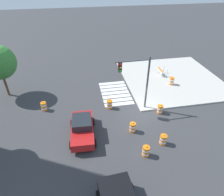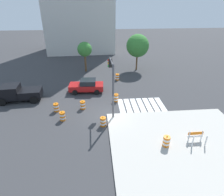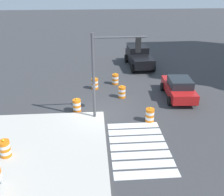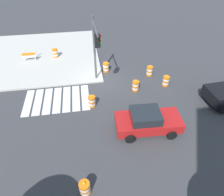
{
  "view_description": "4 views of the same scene",
  "coord_description": "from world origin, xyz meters",
  "px_view_note": "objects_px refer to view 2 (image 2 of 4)",
  "views": [
    {
      "loc": [
        -15.06,
        5.74,
        12.39
      ],
      "look_at": [
        1.74,
        2.61,
        0.88
      ],
      "focal_mm": 31.99,
      "sensor_mm": 36.0,
      "label": 1
    },
    {
      "loc": [
        -0.96,
        -17.16,
        10.91
      ],
      "look_at": [
        0.62,
        0.97,
        1.47
      ],
      "focal_mm": 31.43,
      "sensor_mm": 36.0,
      "label": 2
    },
    {
      "loc": [
        15.83,
        -0.59,
        8.66
      ],
      "look_at": [
        0.79,
        0.54,
        1.54
      ],
      "focal_mm": 41.92,
      "sensor_mm": 36.0,
      "label": 3
    },
    {
      "loc": [
        1.53,
        14.24,
        10.24
      ],
      "look_at": [
        -0.21,
        3.44,
        1.0
      ],
      "focal_mm": 31.27,
      "sensor_mm": 36.0,
      "label": 4
    }
  ],
  "objects_px": {
    "traffic_barrel_median_near": "(63,116)",
    "traffic_barrel_on_sidewalk": "(166,141)",
    "sports_car": "(87,86)",
    "traffic_barrel_far_curb": "(117,77)",
    "traffic_barrel_crosswalk_end": "(83,105)",
    "traffic_barrel_median_far": "(116,98)",
    "street_tree_streetside_near": "(85,50)",
    "traffic_barrel_near_corner": "(103,122)",
    "traffic_light_pole": "(112,78)",
    "street_tree_streetside_mid": "(138,46)",
    "construction_barricade": "(196,136)",
    "traffic_barrel_lane_center": "(56,107)",
    "pickup_truck": "(16,93)"
  },
  "relations": [
    {
      "from": "traffic_barrel_median_near",
      "to": "traffic_barrel_on_sidewalk",
      "type": "xyz_separation_m",
      "value": [
        8.86,
        -4.73,
        0.15
      ]
    },
    {
      "from": "sports_car",
      "to": "traffic_barrel_far_curb",
      "type": "bearing_deg",
      "value": 39.98
    },
    {
      "from": "sports_car",
      "to": "traffic_barrel_crosswalk_end",
      "type": "xyz_separation_m",
      "value": [
        -0.34,
        -4.35,
        -0.36
      ]
    },
    {
      "from": "traffic_barrel_median_far",
      "to": "street_tree_streetside_near",
      "type": "bearing_deg",
      "value": 109.58
    },
    {
      "from": "traffic_barrel_near_corner",
      "to": "traffic_barrel_crosswalk_end",
      "type": "xyz_separation_m",
      "value": [
        -2.05,
        3.37,
        0.0
      ]
    },
    {
      "from": "traffic_barrel_median_far",
      "to": "traffic_barrel_on_sidewalk",
      "type": "distance_m",
      "value": 8.8
    },
    {
      "from": "traffic_barrel_far_curb",
      "to": "traffic_light_pole",
      "type": "height_order",
      "value": "traffic_light_pole"
    },
    {
      "from": "traffic_barrel_median_far",
      "to": "street_tree_streetside_mid",
      "type": "xyz_separation_m",
      "value": [
        4.55,
        10.82,
        3.52
      ]
    },
    {
      "from": "traffic_barrel_crosswalk_end",
      "to": "traffic_barrel_median_far",
      "type": "xyz_separation_m",
      "value": [
        3.78,
        1.4,
        0.0
      ]
    },
    {
      "from": "sports_car",
      "to": "traffic_barrel_near_corner",
      "type": "xyz_separation_m",
      "value": [
        1.71,
        -7.72,
        -0.36
      ]
    },
    {
      "from": "traffic_barrel_on_sidewalk",
      "to": "street_tree_streetside_near",
      "type": "xyz_separation_m",
      "value": [
        -7.02,
        18.96,
        2.95
      ]
    },
    {
      "from": "traffic_barrel_crosswalk_end",
      "to": "traffic_light_pole",
      "type": "xyz_separation_m",
      "value": [
        3.08,
        -1.02,
        3.46
      ]
    },
    {
      "from": "traffic_barrel_median_far",
      "to": "construction_barricade",
      "type": "distance_m",
      "value": 9.84
    },
    {
      "from": "traffic_barrel_crosswalk_end",
      "to": "construction_barricade",
      "type": "height_order",
      "value": "construction_barricade"
    },
    {
      "from": "traffic_barrel_crosswalk_end",
      "to": "traffic_barrel_far_curb",
      "type": "relative_size",
      "value": 1.0
    },
    {
      "from": "street_tree_streetside_mid",
      "to": "traffic_barrel_far_curb",
      "type": "bearing_deg",
      "value": -130.88
    },
    {
      "from": "construction_barricade",
      "to": "traffic_barrel_lane_center",
      "type": "bearing_deg",
      "value": 153.1
    },
    {
      "from": "traffic_barrel_crosswalk_end",
      "to": "traffic_barrel_on_sidewalk",
      "type": "bearing_deg",
      "value": -44.28
    },
    {
      "from": "sports_car",
      "to": "traffic_barrel_median_near",
      "type": "height_order",
      "value": "sports_car"
    },
    {
      "from": "sports_car",
      "to": "traffic_light_pole",
      "type": "bearing_deg",
      "value": -62.92
    },
    {
      "from": "construction_barricade",
      "to": "street_tree_streetside_near",
      "type": "bearing_deg",
      "value": 117.21
    },
    {
      "from": "traffic_barrel_on_sidewalk",
      "to": "street_tree_streetside_mid",
      "type": "bearing_deg",
      "value": 85.91
    },
    {
      "from": "pickup_truck",
      "to": "traffic_light_pole",
      "type": "relative_size",
      "value": 0.96
    },
    {
      "from": "traffic_barrel_median_near",
      "to": "construction_barricade",
      "type": "bearing_deg",
      "value": -21.34
    },
    {
      "from": "traffic_barrel_near_corner",
      "to": "traffic_light_pole",
      "type": "height_order",
      "value": "traffic_light_pole"
    },
    {
      "from": "street_tree_streetside_near",
      "to": "traffic_barrel_near_corner",
      "type": "bearing_deg",
      "value": -82.32
    },
    {
      "from": "pickup_truck",
      "to": "traffic_barrel_median_near",
      "type": "xyz_separation_m",
      "value": [
        5.83,
        -4.64,
        -0.52
      ]
    },
    {
      "from": "pickup_truck",
      "to": "traffic_barrel_far_curb",
      "type": "xyz_separation_m",
      "value": [
        12.38,
        5.41,
        -0.52
      ]
    },
    {
      "from": "traffic_barrel_far_curb",
      "to": "traffic_barrel_on_sidewalk",
      "type": "height_order",
      "value": "traffic_barrel_on_sidewalk"
    },
    {
      "from": "sports_car",
      "to": "traffic_barrel_median_near",
      "type": "distance_m",
      "value": 6.8
    },
    {
      "from": "pickup_truck",
      "to": "traffic_barrel_median_far",
      "type": "bearing_deg",
      "value": -5.83
    },
    {
      "from": "traffic_barrel_far_curb",
      "to": "traffic_barrel_on_sidewalk",
      "type": "distance_m",
      "value": 14.96
    },
    {
      "from": "traffic_barrel_crosswalk_end",
      "to": "traffic_barrel_median_far",
      "type": "distance_m",
      "value": 4.03
    },
    {
      "from": "traffic_barrel_median_near",
      "to": "traffic_light_pole",
      "type": "height_order",
      "value": "traffic_light_pole"
    },
    {
      "from": "traffic_barrel_crosswalk_end",
      "to": "traffic_light_pole",
      "type": "height_order",
      "value": "traffic_light_pole"
    },
    {
      "from": "traffic_barrel_far_curb",
      "to": "street_tree_streetside_mid",
      "type": "relative_size",
      "value": 0.18
    },
    {
      "from": "traffic_barrel_near_corner",
      "to": "traffic_barrel_median_far",
      "type": "bearing_deg",
      "value": 70.05
    },
    {
      "from": "traffic_barrel_median_near",
      "to": "traffic_barrel_lane_center",
      "type": "distance_m",
      "value": 2.0
    },
    {
      "from": "construction_barricade",
      "to": "traffic_light_pole",
      "type": "bearing_deg",
      "value": 139.59
    },
    {
      "from": "traffic_barrel_crosswalk_end",
      "to": "traffic_barrel_median_near",
      "type": "relative_size",
      "value": 1.0
    },
    {
      "from": "traffic_barrel_median_near",
      "to": "traffic_barrel_on_sidewalk",
      "type": "distance_m",
      "value": 10.05
    },
    {
      "from": "street_tree_streetside_mid",
      "to": "traffic_light_pole",
      "type": "bearing_deg",
      "value": -111.66
    },
    {
      "from": "construction_barricade",
      "to": "street_tree_streetside_mid",
      "type": "relative_size",
      "value": 0.23
    },
    {
      "from": "street_tree_streetside_near",
      "to": "street_tree_streetside_mid",
      "type": "relative_size",
      "value": 0.82
    },
    {
      "from": "traffic_barrel_median_near",
      "to": "sports_car",
      "type": "bearing_deg",
      "value": 70.91
    },
    {
      "from": "traffic_barrel_median_far",
      "to": "sports_car",
      "type": "bearing_deg",
      "value": 139.44
    },
    {
      "from": "sports_car",
      "to": "traffic_light_pole",
      "type": "xyz_separation_m",
      "value": [
        2.74,
        -5.37,
        3.1
      ]
    },
    {
      "from": "street_tree_streetside_near",
      "to": "street_tree_streetside_mid",
      "type": "height_order",
      "value": "street_tree_streetside_mid"
    },
    {
      "from": "sports_car",
      "to": "traffic_barrel_median_far",
      "type": "relative_size",
      "value": 4.31
    },
    {
      "from": "traffic_barrel_median_near",
      "to": "traffic_barrel_on_sidewalk",
      "type": "height_order",
      "value": "traffic_barrel_on_sidewalk"
    }
  ]
}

